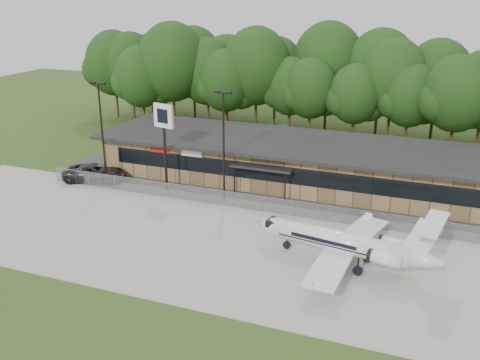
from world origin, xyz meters
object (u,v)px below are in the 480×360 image
at_px(terminal, 298,161).
at_px(suv, 95,173).
at_px(business_jet, 347,244).
at_px(pole_sign, 164,125).

distance_m(terminal, suv, 20.73).
distance_m(business_jet, suv, 28.50).
bearing_deg(terminal, suv, -158.87).
xyz_separation_m(terminal, pole_sign, (-11.22, -7.14, 4.38)).
xyz_separation_m(terminal, business_jet, (7.92, -15.87, -0.49)).
relative_size(business_jet, pole_sign, 1.64).
xyz_separation_m(suv, pole_sign, (8.08, 0.31, 5.67)).
distance_m(suv, pole_sign, 9.88).
relative_size(terminal, pole_sign, 4.79).
height_order(suv, pole_sign, pole_sign).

